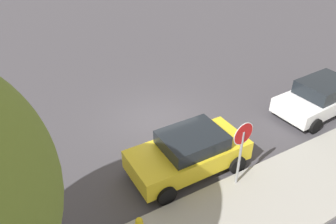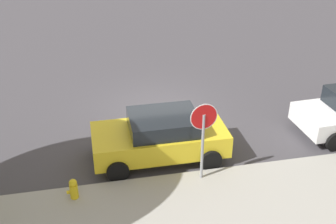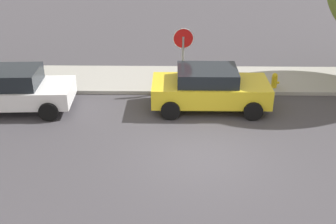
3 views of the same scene
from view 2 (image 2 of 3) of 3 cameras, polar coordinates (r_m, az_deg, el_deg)
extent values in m
plane|color=#423F44|center=(15.68, -1.53, 0.31)|extent=(60.00, 60.00, 0.00)
cube|color=#9E9B93|center=(11.17, 3.72, -12.68)|extent=(32.00, 2.79, 0.14)
cylinder|color=gray|center=(11.49, 4.67, -5.05)|extent=(0.08, 0.08, 2.16)
cylinder|color=white|center=(10.96, 4.88, -0.65)|extent=(0.75, 0.07, 0.75)
cylinder|color=red|center=(10.96, 4.88, -0.65)|extent=(0.70, 0.07, 0.70)
cube|color=yellow|center=(12.69, -1.18, -3.72)|extent=(4.00, 1.82, 0.68)
cube|color=black|center=(12.41, -0.63, -1.40)|extent=(2.03, 1.60, 0.47)
cylinder|color=black|center=(12.00, -6.82, -7.96)|extent=(0.64, 0.22, 0.64)
cylinder|color=black|center=(13.50, -7.56, -3.46)|extent=(0.64, 0.22, 0.64)
cylinder|color=black|center=(12.42, 5.83, -6.48)|extent=(0.64, 0.22, 0.64)
cylinder|color=black|center=(13.88, 3.69, -2.29)|extent=(0.64, 0.22, 0.64)
cylinder|color=black|center=(14.20, 21.62, -3.70)|extent=(0.65, 0.25, 0.64)
cylinder|color=black|center=(15.43, 18.04, -0.36)|extent=(0.65, 0.25, 0.64)
cylinder|color=gold|center=(11.50, -12.58, -10.68)|extent=(0.22, 0.22, 0.55)
sphere|color=gold|center=(11.30, -12.76, -9.36)|extent=(0.21, 0.21, 0.21)
cylinder|color=gold|center=(11.48, -13.37, -10.53)|extent=(0.08, 0.09, 0.09)
camera|label=1|loc=(4.67, -54.59, 22.54)|focal=35.00mm
camera|label=3|loc=(24.19, -4.61, 25.99)|focal=45.00mm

